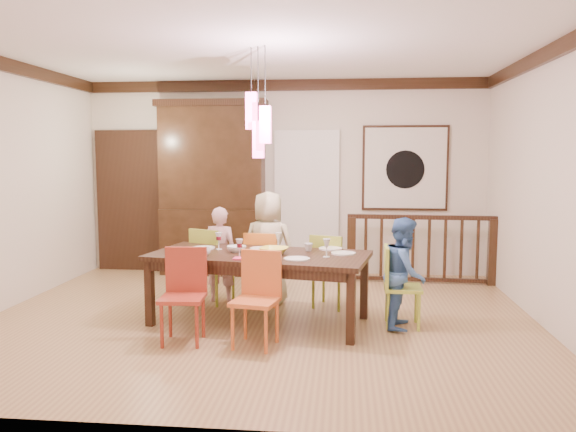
# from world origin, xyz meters

# --- Properties ---
(floor) EXTENTS (6.00, 6.00, 0.00)m
(floor) POSITION_xyz_m (0.00, 0.00, 0.00)
(floor) COLOR #9E774C
(floor) RESTS_ON ground
(ceiling) EXTENTS (6.00, 6.00, 0.00)m
(ceiling) POSITION_xyz_m (0.00, 0.00, 2.90)
(ceiling) COLOR white
(ceiling) RESTS_ON wall_back
(wall_back) EXTENTS (6.00, 0.00, 6.00)m
(wall_back) POSITION_xyz_m (0.00, 2.50, 1.45)
(wall_back) COLOR beige
(wall_back) RESTS_ON floor
(wall_right) EXTENTS (0.00, 5.00, 5.00)m
(wall_right) POSITION_xyz_m (3.00, 0.00, 1.45)
(wall_right) COLOR beige
(wall_right) RESTS_ON floor
(crown_molding) EXTENTS (6.00, 5.00, 0.16)m
(crown_molding) POSITION_xyz_m (0.00, 0.00, 2.82)
(crown_molding) COLOR black
(crown_molding) RESTS_ON wall_back
(panel_door) EXTENTS (1.04, 0.07, 2.24)m
(panel_door) POSITION_xyz_m (-2.40, 2.45, 1.05)
(panel_door) COLOR black
(panel_door) RESTS_ON wall_back
(white_doorway) EXTENTS (0.97, 0.05, 2.22)m
(white_doorway) POSITION_xyz_m (0.35, 2.46, 1.05)
(white_doorway) COLOR silver
(white_doorway) RESTS_ON wall_back
(painting) EXTENTS (1.25, 0.06, 1.25)m
(painting) POSITION_xyz_m (1.80, 2.46, 1.60)
(painting) COLOR black
(painting) RESTS_ON wall_back
(pendant_cluster) EXTENTS (0.27, 0.21, 1.14)m
(pendant_cluster) POSITION_xyz_m (0.02, -0.12, 2.11)
(pendant_cluster) COLOR #EC468A
(pendant_cluster) RESTS_ON ceiling
(dining_table) EXTENTS (2.43, 1.42, 0.75)m
(dining_table) POSITION_xyz_m (0.02, -0.12, 0.67)
(dining_table) COLOR black
(dining_table) RESTS_ON floor
(chair_far_left) EXTENTS (0.55, 0.55, 0.92)m
(chair_far_left) POSITION_xyz_m (-0.66, 0.63, 0.52)
(chair_far_left) COLOR #A5B937
(chair_far_left) RESTS_ON floor
(chair_far_mid) EXTENTS (0.44, 0.44, 0.88)m
(chair_far_mid) POSITION_xyz_m (-0.04, 0.63, 0.51)
(chair_far_mid) COLOR orange
(chair_far_mid) RESTS_ON floor
(chair_far_right) EXTENTS (0.51, 0.51, 0.87)m
(chair_far_right) POSITION_xyz_m (0.77, 0.56, 0.50)
(chair_far_right) COLOR olive
(chair_far_right) RESTS_ON floor
(chair_near_left) EXTENTS (0.43, 0.43, 0.90)m
(chair_near_left) POSITION_xyz_m (-0.61, -0.86, 0.51)
(chair_near_left) COLOR maroon
(chair_near_left) RESTS_ON floor
(chair_near_mid) EXTENTS (0.47, 0.47, 0.89)m
(chair_near_mid) POSITION_xyz_m (0.10, -0.89, 0.51)
(chair_near_mid) COLOR #D4632C
(chair_near_mid) RESTS_ON floor
(chair_end_right) EXTENTS (0.39, 0.39, 0.85)m
(chair_end_right) POSITION_xyz_m (1.53, -0.12, 0.49)
(chair_end_right) COLOR #B5D041
(chair_end_right) RESTS_ON floor
(china_hutch) EXTENTS (1.65, 0.46, 2.60)m
(china_hutch) POSITION_xyz_m (-1.05, 2.30, 1.30)
(china_hutch) COLOR black
(china_hutch) RESTS_ON floor
(balustrade) EXTENTS (2.06, 0.16, 0.96)m
(balustrade) POSITION_xyz_m (1.99, 1.95, 0.50)
(balustrade) COLOR black
(balustrade) RESTS_ON floor
(person_far_left) EXTENTS (0.44, 0.31, 1.17)m
(person_far_left) POSITION_xyz_m (-0.59, 0.68, 0.58)
(person_far_left) COLOR #FCC0CA
(person_far_left) RESTS_ON floor
(person_far_mid) EXTENTS (0.73, 0.54, 1.36)m
(person_far_mid) POSITION_xyz_m (0.00, 0.70, 0.68)
(person_far_mid) COLOR #C0BA91
(person_far_mid) RESTS_ON floor
(person_end_right) EXTENTS (0.53, 0.63, 1.15)m
(person_end_right) POSITION_xyz_m (1.54, -0.15, 0.58)
(person_end_right) COLOR #406EB4
(person_end_right) RESTS_ON floor
(serving_bowl) EXTENTS (0.35, 0.35, 0.07)m
(serving_bowl) POSITION_xyz_m (0.18, -0.15, 0.79)
(serving_bowl) COLOR yellow
(serving_bowl) RESTS_ON dining_table
(small_bowl) EXTENTS (0.25, 0.25, 0.07)m
(small_bowl) POSITION_xyz_m (-0.24, -0.06, 0.78)
(small_bowl) COLOR white
(small_bowl) RESTS_ON dining_table
(cup_left) EXTENTS (0.15, 0.15, 0.09)m
(cup_left) POSITION_xyz_m (-0.52, -0.31, 0.79)
(cup_left) COLOR silver
(cup_left) RESTS_ON dining_table
(cup_right) EXTENTS (0.10, 0.10, 0.09)m
(cup_right) POSITION_xyz_m (0.53, 0.06, 0.79)
(cup_right) COLOR silver
(cup_right) RESTS_ON dining_table
(plate_far_left) EXTENTS (0.26, 0.26, 0.01)m
(plate_far_left) POSITION_xyz_m (-0.65, 0.12, 0.76)
(plate_far_left) COLOR white
(plate_far_left) RESTS_ON dining_table
(plate_far_mid) EXTENTS (0.26, 0.26, 0.01)m
(plate_far_mid) POSITION_xyz_m (0.01, 0.14, 0.76)
(plate_far_mid) COLOR white
(plate_far_mid) RESTS_ON dining_table
(plate_far_right) EXTENTS (0.26, 0.26, 0.01)m
(plate_far_right) POSITION_xyz_m (0.77, 0.22, 0.76)
(plate_far_right) COLOR white
(plate_far_right) RESTS_ON dining_table
(plate_near_left) EXTENTS (0.26, 0.26, 0.01)m
(plate_near_left) POSITION_xyz_m (-0.66, -0.41, 0.76)
(plate_near_left) COLOR white
(plate_near_left) RESTS_ON dining_table
(plate_near_mid) EXTENTS (0.26, 0.26, 0.01)m
(plate_near_mid) POSITION_xyz_m (0.45, -0.44, 0.76)
(plate_near_mid) COLOR white
(plate_near_mid) RESTS_ON dining_table
(plate_end_right) EXTENTS (0.26, 0.26, 0.01)m
(plate_end_right) POSITION_xyz_m (0.91, -0.07, 0.76)
(plate_end_right) COLOR white
(plate_end_right) RESTS_ON dining_table
(wine_glass_a) EXTENTS (0.08, 0.08, 0.19)m
(wine_glass_a) POSITION_xyz_m (-0.47, 0.08, 0.84)
(wine_glass_a) COLOR #590C19
(wine_glass_a) RESTS_ON dining_table
(wine_glass_b) EXTENTS (0.08, 0.08, 0.19)m
(wine_glass_b) POSITION_xyz_m (0.20, 0.13, 0.84)
(wine_glass_b) COLOR silver
(wine_glass_b) RESTS_ON dining_table
(wine_glass_c) EXTENTS (0.08, 0.08, 0.19)m
(wine_glass_c) POSITION_xyz_m (-0.14, -0.38, 0.84)
(wine_glass_c) COLOR #590C19
(wine_glass_c) RESTS_ON dining_table
(wine_glass_d) EXTENTS (0.08, 0.08, 0.19)m
(wine_glass_d) POSITION_xyz_m (0.74, -0.28, 0.84)
(wine_glass_d) COLOR silver
(wine_glass_d) RESTS_ON dining_table
(napkin) EXTENTS (0.18, 0.14, 0.01)m
(napkin) POSITION_xyz_m (-0.10, -0.47, 0.76)
(napkin) COLOR #D83359
(napkin) RESTS_ON dining_table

